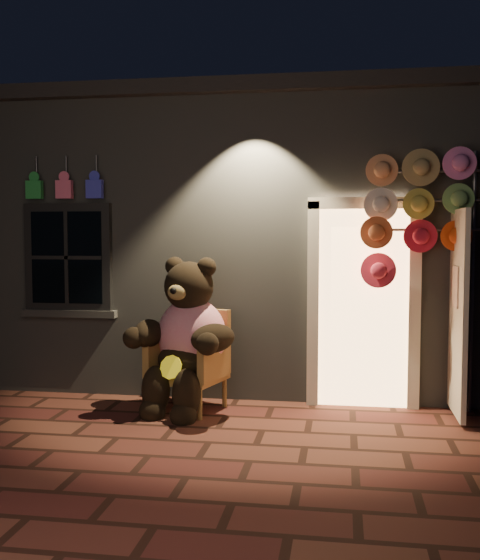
# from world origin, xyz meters

# --- Properties ---
(ground) EXTENTS (60.00, 60.00, 0.00)m
(ground) POSITION_xyz_m (0.00, 0.00, 0.00)
(ground) COLOR brown
(ground) RESTS_ON ground
(shop_building) EXTENTS (7.30, 5.95, 3.51)m
(shop_building) POSITION_xyz_m (0.00, 3.99, 1.74)
(shop_building) COLOR slate
(shop_building) RESTS_ON ground
(wicker_armchair) EXTENTS (0.84, 0.80, 1.02)m
(wicker_armchair) POSITION_xyz_m (-0.40, 1.09, 0.51)
(wicker_armchair) COLOR olive
(wicker_armchair) RESTS_ON ground
(teddy_bear) EXTENTS (1.14, 1.04, 1.64)m
(teddy_bear) POSITION_xyz_m (-0.43, 0.96, 0.75)
(teddy_bear) COLOR #C6153F
(teddy_bear) RESTS_ON ground
(hat_rack) EXTENTS (1.50, 0.22, 2.65)m
(hat_rack) POSITION_xyz_m (2.05, 1.28, 2.07)
(hat_rack) COLOR #59595E
(hat_rack) RESTS_ON ground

